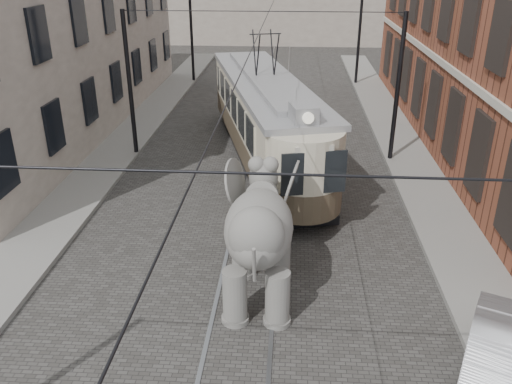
{
  "coord_description": "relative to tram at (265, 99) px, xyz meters",
  "views": [
    {
      "loc": [
        1.03,
        -14.94,
        8.01
      ],
      "look_at": [
        0.14,
        -2.06,
        2.1
      ],
      "focal_mm": 36.91,
      "sensor_mm": 36.0,
      "label": 1
    }
  ],
  "objects": [
    {
      "name": "ground",
      "position": [
        0.06,
        -5.97,
        -2.59
      ],
      "size": [
        120.0,
        120.0,
        0.0
      ],
      "primitive_type": "plane",
      "color": "#3E3C39"
    },
    {
      "name": "tram_rails",
      "position": [
        0.06,
        -5.97,
        -2.58
      ],
      "size": [
        1.54,
        80.0,
        0.02
      ],
      "primitive_type": null,
      "color": "slate",
      "rests_on": "ground"
    },
    {
      "name": "sidewalk_right",
      "position": [
        6.06,
        -5.97,
        -2.51
      ],
      "size": [
        2.0,
        60.0,
        0.15
      ],
      "primitive_type": "cube",
      "color": "slate",
      "rests_on": "ground"
    },
    {
      "name": "sidewalk_left",
      "position": [
        -6.44,
        -5.97,
        -2.51
      ],
      "size": [
        2.0,
        60.0,
        0.15
      ],
      "primitive_type": "cube",
      "color": "slate",
      "rests_on": "ground"
    },
    {
      "name": "stucco_building",
      "position": [
        -10.94,
        4.03,
        2.41
      ],
      "size": [
        7.0,
        24.0,
        10.0
      ],
      "primitive_type": "cube",
      "color": "gray",
      "rests_on": "ground"
    },
    {
      "name": "catenary",
      "position": [
        -0.14,
        -0.97,
        0.41
      ],
      "size": [
        11.0,
        30.2,
        6.0
      ],
      "primitive_type": null,
      "color": "black",
      "rests_on": "ground"
    },
    {
      "name": "tram",
      "position": [
        0.0,
        0.0,
        0.0
      ],
      "size": [
        5.87,
        13.3,
        5.18
      ],
      "primitive_type": null,
      "rotation": [
        0.0,
        0.0,
        0.25
      ],
      "color": "#BDB299",
      "rests_on": "ground"
    },
    {
      "name": "elephant",
      "position": [
        0.39,
        -9.86,
        -1.04
      ],
      "size": [
        2.8,
        5.07,
        3.1
      ],
      "primitive_type": null,
      "rotation": [
        0.0,
        0.0,
        0.0
      ],
      "color": "slate",
      "rests_on": "ground"
    },
    {
      "name": "parked_car",
      "position": [
        5.22,
        -13.31,
        -1.8
      ],
      "size": [
        3.49,
        5.05,
        1.58
      ],
      "primitive_type": "imported",
      "rotation": [
        0.0,
        0.0,
        -0.42
      ],
      "color": "#B8B8BD",
      "rests_on": "ground"
    }
  ]
}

